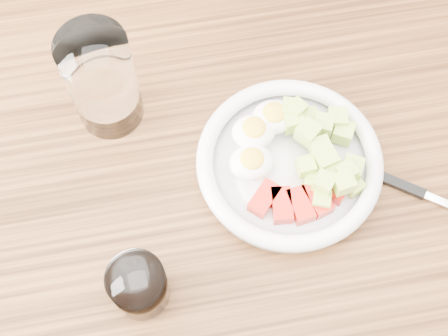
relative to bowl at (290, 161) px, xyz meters
The scene contains 6 objects.
ground 0.79m from the bowl, behind, with size 4.00×4.00×0.00m, color brown.
dining_table 0.14m from the bowl, behind, with size 1.50×0.90×0.77m.
bowl is the anchor object (origin of this frame).
fork 0.15m from the bowl, 21.96° to the right, with size 0.16×0.12×0.01m.
water_glass 0.25m from the bowl, 150.09° to the left, with size 0.08×0.08×0.15m, color white.
coffee_glass 0.24m from the bowl, 148.18° to the right, with size 0.06×0.06×0.07m.
Camera 1 is at (-0.06, -0.28, 1.49)m, focal length 50.00 mm.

